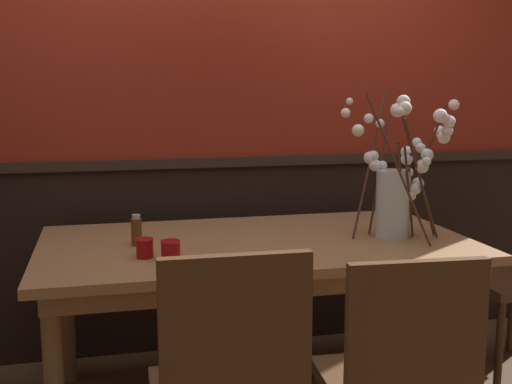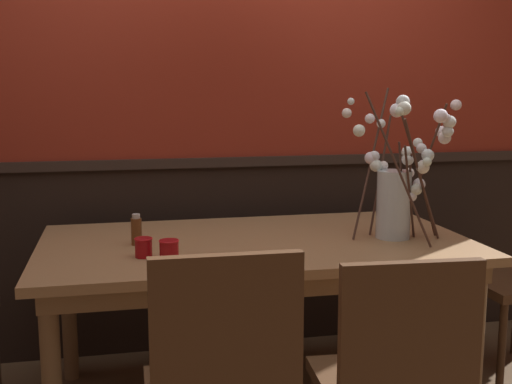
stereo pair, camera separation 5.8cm
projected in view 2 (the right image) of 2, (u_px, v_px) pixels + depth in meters
name	position (u px, v px, depth m)	size (l,w,h in m)	color
back_wall	(227.00, 100.00, 3.33)	(4.34, 0.14, 2.66)	black
dining_table	(256.00, 258.00, 2.76)	(1.83, 0.99, 0.74)	#997047
chair_near_side_right	(396.00, 374.00, 1.97)	(0.47, 0.41, 0.90)	#4C301C
vase_with_blossoms	(399.00, 187.00, 2.73)	(0.51, 0.51, 0.65)	silver
candle_holder_nearer_center	(144.00, 247.00, 2.46)	(0.07, 0.07, 0.08)	#9E0F14
candle_holder_nearer_edge	(169.00, 250.00, 2.43)	(0.08, 0.08, 0.08)	#9E0F14
condiment_bottle	(136.00, 230.00, 2.65)	(0.04, 0.04, 0.13)	brown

